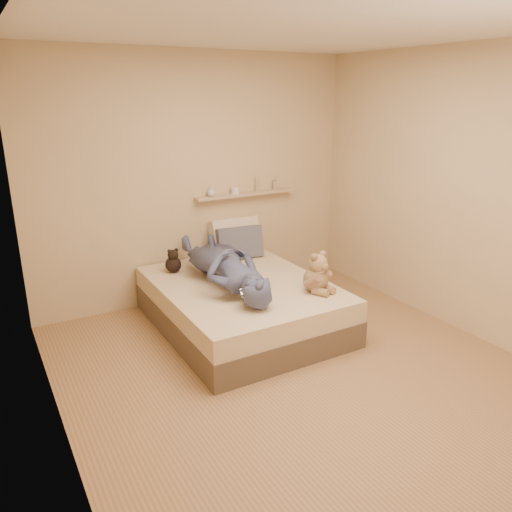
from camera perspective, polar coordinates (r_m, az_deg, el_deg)
room at (r=3.76m, az=4.97°, el=4.56°), size 3.80×3.80×3.80m
bed at (r=4.86m, az=-1.66°, el=-5.57°), size 1.50×1.90×0.45m
game_console at (r=4.15m, az=-0.59°, el=-4.14°), size 0.19×0.11×0.06m
teddy_bear at (r=4.55m, az=7.03°, el=-2.20°), size 0.31×0.31×0.38m
dark_plush at (r=5.08m, az=-9.44°, el=-0.69°), size 0.16×0.16×0.25m
pillow_cream at (r=5.57m, az=-2.41°, el=2.22°), size 0.56×0.30×0.43m
pillow_grey at (r=5.45m, az=-1.91°, el=1.54°), size 0.52×0.27×0.36m
person at (r=4.70m, az=-3.56°, el=-1.04°), size 0.68×1.59×0.37m
wall_shelf at (r=5.61m, az=-1.21°, el=7.09°), size 1.20×0.12×0.03m
shelf_bottles at (r=5.55m, az=-2.08°, el=7.73°), size 0.92×0.12×0.17m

